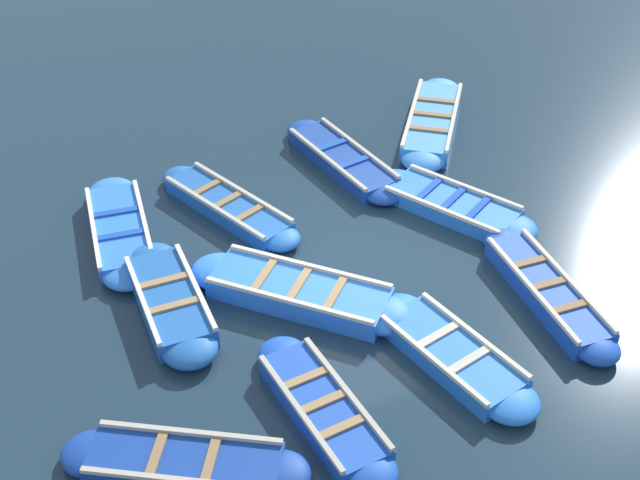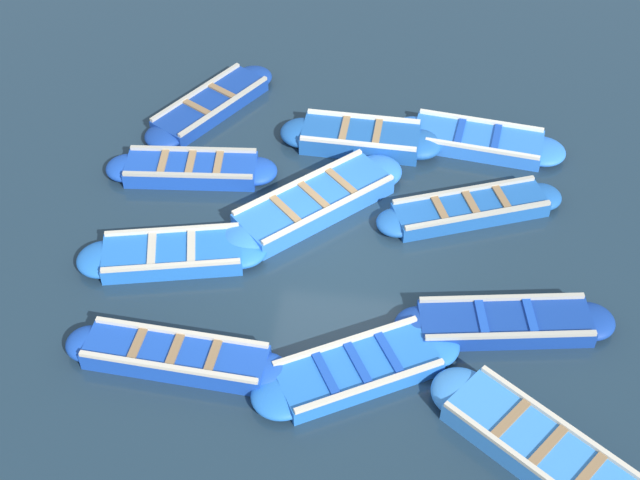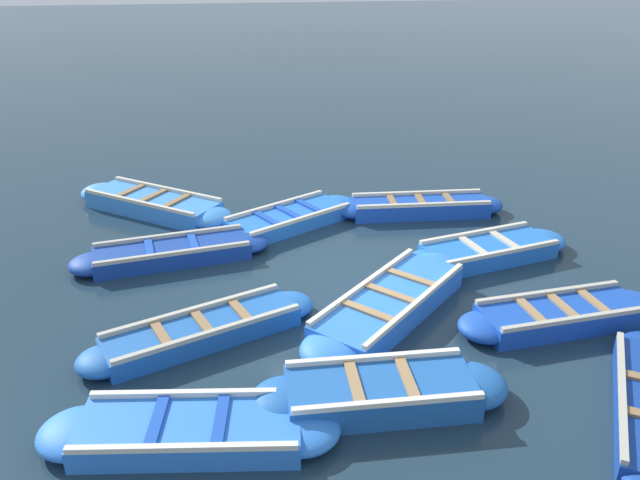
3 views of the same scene
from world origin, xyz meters
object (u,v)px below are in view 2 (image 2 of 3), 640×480
boat_stern_in (361,138)px  boat_bow_out (477,141)px  boat_centre (314,203)px  boat_near_quay (545,453)px  boat_alongside (176,357)px  boat_outer_left (505,323)px  boat_broadside (173,254)px  boat_drifting (470,209)px  boat_tucked (358,370)px  boat_far_corner (191,169)px  boat_mid_row (211,105)px

boat_stern_in → boat_bow_out: (0.26, -2.36, -0.04)m
boat_centre → boat_near_quay: bearing=-140.9°
boat_alongside → boat_outer_left: boat_alongside is taller
boat_stern_in → boat_alongside: 6.38m
boat_centre → boat_alongside: (-3.86, 1.71, -0.01)m
boat_broadside → boat_alongside: size_ratio=0.94×
boat_broadside → boat_drifting: size_ratio=0.95×
boat_stern_in → boat_tucked: size_ratio=0.95×
boat_far_corner → boat_tucked: 5.76m
boat_alongside → boat_tucked: bearing=-87.4°
boat_tucked → boat_alongside: 2.88m
boat_near_quay → boat_mid_row: bearing=40.3°
boat_tucked → boat_mid_row: bearing=29.7°
boat_near_quay → boat_tucked: bearing=67.2°
boat_near_quay → boat_stern_in: 7.72m
boat_broadside → boat_outer_left: boat_broadside is taller
boat_drifting → boat_broadside: bearing=109.5°
boat_bow_out → boat_alongside: size_ratio=0.98×
boat_far_corner → boat_stern_in: boat_stern_in is taller
boat_drifting → boat_mid_row: bearing=64.5°
boat_tucked → boat_broadside: bearing=58.8°
boat_broadside → boat_bow_out: bearing=-53.7°
boat_bow_out → boat_outer_left: size_ratio=0.97×
boat_stern_in → boat_outer_left: boat_stern_in is taller
boat_tucked → boat_outer_left: boat_outer_left is taller
boat_far_corner → boat_centre: boat_centre is taller
boat_alongside → boat_drifting: bearing=-48.5°
boat_broadside → boat_drifting: (1.84, -5.22, -0.00)m
boat_tucked → boat_outer_left: (1.24, -2.31, 0.01)m
boat_tucked → boat_drifting: size_ratio=0.96×
boat_far_corner → boat_broadside: (-2.32, -0.19, -0.01)m
boat_drifting → boat_near_quay: bearing=-168.0°
boat_bow_out → boat_broadside: boat_broadside is taller
boat_centre → boat_alongside: 4.22m
boat_bow_out → boat_centre: bearing=127.4°
boat_near_quay → boat_stern_in: bearing=25.4°
boat_broadside → boat_outer_left: size_ratio=0.93×
boat_drifting → boat_outer_left: size_ratio=0.98×
boat_stern_in → boat_mid_row: bearing=76.4°
boat_stern_in → boat_outer_left: size_ratio=0.89×
boat_near_quay → boat_alongside: (1.06, 5.71, -0.01)m
boat_centre → boat_broadside: boat_centre is taller
boat_broadside → boat_centre: bearing=-55.1°
boat_centre → boat_drifting: 2.91m
boat_stern_in → boat_outer_left: bearing=-148.4°
boat_far_corner → boat_outer_left: 6.79m
boat_near_quay → boat_broadside: size_ratio=1.07×
boat_stern_in → boat_mid_row: (0.79, 3.27, -0.04)m
boat_tucked → boat_outer_left: 2.62m
boat_centre → boat_bow_out: bearing=-52.6°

